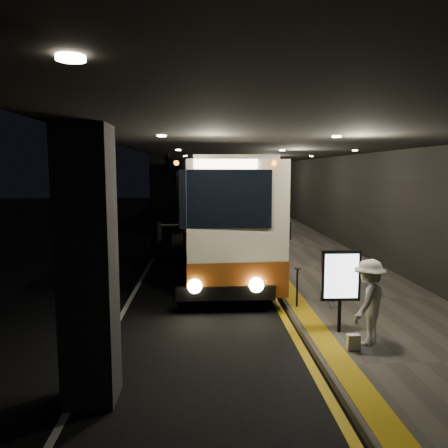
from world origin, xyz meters
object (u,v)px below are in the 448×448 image
object	(u,v)px
coach_second	(212,195)
info_sign	(341,277)
coach_main	(217,216)
passenger_boarding	(278,252)
bag_plain	(353,342)
stanchion_post	(297,288)
coach_third	(209,188)
bag_polka	(333,301)
passenger_waiting_white	(369,302)

from	to	relation	value
coach_second	info_sign	xyz separation A→B (m)	(2.31, -22.75, -0.53)
coach_main	info_sign	bearing A→B (deg)	-76.10
coach_main	passenger_boarding	bearing A→B (deg)	-59.26
coach_main	passenger_boarding	xyz separation A→B (m)	(1.92, -2.88, -0.93)
bag_plain	stanchion_post	size ratio (longest dim) A/B	0.30
coach_main	coach_second	distance (m)	14.77
coach_third	coach_main	bearing A→B (deg)	-86.73
passenger_boarding	coach_main	bearing A→B (deg)	37.53
stanchion_post	coach_main	bearing A→B (deg)	106.91
passenger_boarding	bag_polka	world-z (taller)	passenger_boarding
bag_polka	passenger_boarding	bearing A→B (deg)	104.93
passenger_boarding	bag_polka	xyz separation A→B (m)	(0.90, -3.36, -0.67)
coach_second	passenger_boarding	size ratio (longest dim) A/B	7.66
coach_second	stanchion_post	size ratio (longest dim) A/B	12.36
passenger_boarding	stanchion_post	distance (m)	3.30
passenger_boarding	info_sign	distance (m)	5.14
coach_main	info_sign	xyz separation A→B (m)	(2.43, -7.98, -0.53)
coach_third	passenger_waiting_white	bearing A→B (deg)	-82.41
coach_second	bag_plain	xyz separation A→B (m)	(2.29, -23.71, -1.61)
info_sign	coach_main	bearing A→B (deg)	106.78
coach_second	bag_plain	bearing A→B (deg)	-83.61
coach_third	stanchion_post	bearing A→B (deg)	-83.65
stanchion_post	coach_third	bearing A→B (deg)	92.82
passenger_waiting_white	bag_polka	world-z (taller)	passenger_waiting_white
coach_third	passenger_boarding	world-z (taller)	coach_third
coach_main	coach_second	xyz separation A→B (m)	(0.12, 14.77, 0.00)
passenger_boarding	info_sign	world-z (taller)	info_sign
coach_second	stanchion_post	bearing A→B (deg)	-84.33
bag_plain	stanchion_post	distance (m)	2.85
stanchion_post	passenger_waiting_white	bearing A→B (deg)	-69.24
info_sign	stanchion_post	distance (m)	2.03
coach_second	bag_polka	distance (m)	21.24
bag_plain	info_sign	bearing A→B (deg)	88.96
coach_third	bag_plain	size ratio (longest dim) A/B	39.13
coach_main	bag_polka	bearing A→B (deg)	-68.69
bag_polka	stanchion_post	distance (m)	1.01
bag_plain	stanchion_post	xyz separation A→B (m)	(-0.53, 2.78, 0.36)
coach_second	info_sign	distance (m)	22.87
passenger_waiting_white	coach_second	bearing A→B (deg)	-130.96
passenger_waiting_white	bag_plain	bearing A→B (deg)	-11.15
bag_plain	coach_second	bearing A→B (deg)	95.51
bag_plain	info_sign	xyz separation A→B (m)	(0.02, 0.96, 1.08)
coach_second	bag_plain	size ratio (longest dim) A/B	40.61
coach_main	stanchion_post	distance (m)	6.57
passenger_waiting_white	stanchion_post	world-z (taller)	passenger_waiting_white
info_sign	bag_polka	bearing A→B (deg)	77.09
coach_third	bag_polka	bearing A→B (deg)	-82.13
bag_plain	stanchion_post	bearing A→B (deg)	100.90
coach_main	bag_polka	size ratio (longest dim) A/B	40.76
coach_main	coach_third	size ratio (longest dim) A/B	1.05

